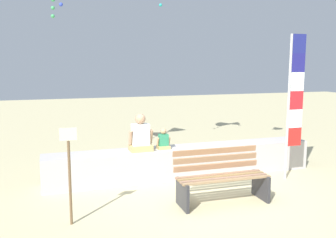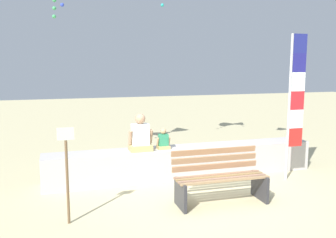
% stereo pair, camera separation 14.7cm
% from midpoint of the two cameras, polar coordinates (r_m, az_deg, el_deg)
% --- Properties ---
extents(ground_plane, '(40.00, 40.00, 0.00)m').
position_cam_midpoint_polar(ground_plane, '(6.73, 5.53, -11.74)').
color(ground_plane, '#C1B689').
extents(seawall_ledge, '(5.64, 0.60, 0.63)m').
position_cam_midpoint_polar(seawall_ledge, '(7.72, 1.90, -6.61)').
color(seawall_ledge, '#B7B1AE').
rests_on(seawall_ledge, ground).
extents(park_bench, '(1.57, 0.63, 0.88)m').
position_cam_midpoint_polar(park_bench, '(6.38, 7.53, -9.00)').
color(park_bench, '#997953').
rests_on(park_bench, ground).
extents(person_adult, '(0.48, 0.35, 0.74)m').
position_cam_midpoint_polar(person_adult, '(7.29, -4.84, -2.68)').
color(person_adult, tan).
rests_on(person_adult, seawall_ledge).
extents(person_child, '(0.28, 0.20, 0.42)m').
position_cam_midpoint_polar(person_child, '(7.43, -1.29, -3.40)').
color(person_child, tan).
rests_on(person_child, seawall_ledge).
extents(flag_banner, '(0.36, 0.05, 2.90)m').
position_cam_midpoint_polar(flag_banner, '(7.74, 18.28, 3.12)').
color(flag_banner, '#B7B7BC').
rests_on(flag_banner, ground).
extents(sign_post, '(0.24, 0.04, 1.43)m').
position_cam_midpoint_polar(sign_post, '(5.53, -15.72, -7.38)').
color(sign_post, brown).
rests_on(sign_post, ground).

